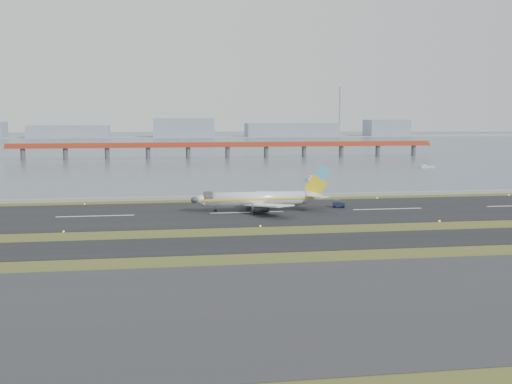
{
  "coord_description": "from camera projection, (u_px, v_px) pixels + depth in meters",
  "views": [
    {
      "loc": [
        -24.55,
        -139.87,
        26.46
      ],
      "look_at": [
        1.28,
        22.0,
        6.59
      ],
      "focal_mm": 45.0,
      "sensor_mm": 36.0,
      "label": 1
    }
  ],
  "objects": [
    {
      "name": "runway_strip",
      "position": [
        247.0,
        213.0,
        173.55
      ],
      "size": [
        1000.0,
        45.0,
        0.1
      ],
      "primitive_type": "cube",
      "color": "black",
      "rests_on": "ground"
    },
    {
      "name": "workboat_near",
      "position": [
        313.0,
        178.0,
        261.13
      ],
      "size": [
        7.52,
        4.91,
        1.75
      ],
      "rotation": [
        0.0,
        0.0,
        0.4
      ],
      "color": "#B9B9BE",
      "rests_on": "ground"
    },
    {
      "name": "bay_water",
      "position": [
        180.0,
        143.0,
        595.1
      ],
      "size": [
        1400.0,
        800.0,
        1.3
      ],
      "primitive_type": "cube",
      "color": "#4D5D6E",
      "rests_on": "ground"
    },
    {
      "name": "seawall",
      "position": [
        233.0,
        197.0,
        202.91
      ],
      "size": [
        1000.0,
        2.5,
        1.0
      ],
      "primitive_type": "cube",
      "color": "gray",
      "rests_on": "ground"
    },
    {
      "name": "workboat_far",
      "position": [
        426.0,
        167.0,
        318.2
      ],
      "size": [
        8.04,
        3.3,
        1.9
      ],
      "rotation": [
        0.0,
        0.0,
        0.11
      ],
      "color": "#B9B9BE",
      "rests_on": "ground"
    },
    {
      "name": "red_pier",
      "position": [
        228.0,
        146.0,
        391.48
      ],
      "size": [
        260.0,
        5.0,
        10.2
      ],
      "color": "#A7351C",
      "rests_on": "ground"
    },
    {
      "name": "airliner",
      "position": [
        261.0,
        199.0,
        176.07
      ],
      "size": [
        38.52,
        32.89,
        12.8
      ],
      "color": "silver",
      "rests_on": "ground"
    },
    {
      "name": "taxiway_strip",
      "position": [
        276.0,
        243.0,
        132.38
      ],
      "size": [
        1000.0,
        18.0,
        0.1
      ],
      "primitive_type": "cube",
      "color": "black",
      "rests_on": "ground"
    },
    {
      "name": "far_shoreline",
      "position": [
        186.0,
        132.0,
        753.36
      ],
      "size": [
        1400.0,
        80.0,
        60.5
      ],
      "color": "gray",
      "rests_on": "ground"
    },
    {
      "name": "ground",
      "position": [
        266.0,
        233.0,
        144.15
      ],
      "size": [
        1000.0,
        1000.0,
        0.0
      ],
      "primitive_type": "plane",
      "color": "#3E4C1B",
      "rests_on": "ground"
    },
    {
      "name": "pushback_tug",
      "position": [
        338.0,
        204.0,
        182.72
      ],
      "size": [
        3.91,
        2.87,
        2.24
      ],
      "rotation": [
        0.0,
        0.0,
        -0.28
      ],
      "color": "#141F39",
      "rests_on": "ground"
    },
    {
      "name": "apron_strip",
      "position": [
        333.0,
        303.0,
        90.22
      ],
      "size": [
        1000.0,
        50.0,
        0.1
      ],
      "primitive_type": "cube",
      "color": "#2E2E30",
      "rests_on": "ground"
    }
  ]
}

